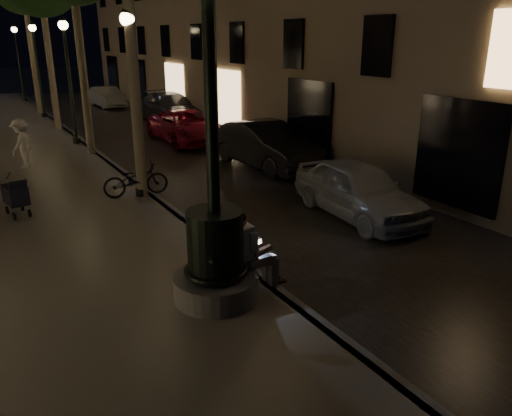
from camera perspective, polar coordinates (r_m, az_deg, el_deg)
ground at (r=20.47m, az=-18.31°, el=6.08°), size 120.00×120.00×0.00m
cobble_lane at (r=21.28m, az=-10.40°, el=7.22°), size 6.00×45.00×0.02m
curb_strip at (r=20.45m, az=-18.34°, el=6.35°), size 0.25×45.00×0.20m
fountain_lamppost at (r=7.91m, az=-4.69°, el=-3.71°), size 1.40×1.40×5.21m
seated_man_laptop at (r=8.28m, az=-0.81°, el=-4.63°), size 1.04×0.35×1.41m
lamp_curb_a at (r=13.20m, az=-13.98°, el=14.06°), size 0.36×0.36×4.81m
lamp_curb_b at (r=20.97m, az=-20.72°, el=15.09°), size 0.36×0.36×4.81m
lamp_curb_c at (r=28.86m, az=-23.81°, el=15.49°), size 0.36×0.36×4.81m
lamp_curb_d at (r=36.80m, az=-25.58°, el=15.70°), size 0.36×0.36×4.81m
stroller at (r=13.04m, az=-25.77°, el=1.35°), size 0.55×1.03×1.04m
car_front at (r=12.53m, az=11.61°, el=2.08°), size 1.96×4.16×1.37m
car_second at (r=17.03m, az=1.10°, el=7.21°), size 1.97×4.75×1.53m
car_third at (r=21.50m, az=-7.97°, el=9.23°), size 2.21×4.73×1.31m
car_rear at (r=26.41m, az=-9.76°, el=11.18°), size 2.39×5.33×1.52m
car_fifth at (r=33.42m, az=-16.66°, el=12.06°), size 1.59×3.91×1.26m
pedestrian_white at (r=17.83m, az=-25.21°, el=6.68°), size 1.07×1.17×1.58m
bicycle at (r=13.67m, az=-13.59°, el=3.19°), size 1.77×0.79×0.90m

